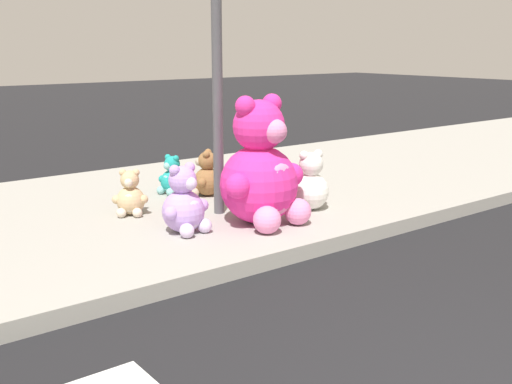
{
  "coord_description": "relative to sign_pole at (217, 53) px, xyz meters",
  "views": [
    {
      "loc": [
        -2.61,
        -0.98,
        1.93
      ],
      "look_at": [
        0.89,
        3.6,
        0.55
      ],
      "focal_mm": 43.3,
      "sensor_mm": 36.0,
      "label": 1
    }
  ],
  "objects": [
    {
      "name": "plush_lavender",
      "position": [
        -0.66,
        -0.39,
        -1.43
      ],
      "size": [
        0.52,
        0.47,
        0.68
      ],
      "color": "#B28CD8",
      "rests_on": "sidewalk"
    },
    {
      "name": "sidewalk",
      "position": [
        -1.0,
        0.8,
        -1.77
      ],
      "size": [
        28.0,
        4.4,
        0.15
      ],
      "primitive_type": "cube",
      "color": "#9E9B93",
      "rests_on": "ground_plane"
    },
    {
      "name": "plush_brown",
      "position": [
        0.32,
        0.76,
        -1.47
      ],
      "size": [
        0.4,
        0.4,
        0.56
      ],
      "color": "olive",
      "rests_on": "sidewalk"
    },
    {
      "name": "plush_pink_large",
      "position": [
        0.12,
        -0.59,
        -1.18
      ],
      "size": [
        1.0,
        0.9,
        1.3
      ],
      "color": "#F22D93",
      "rests_on": "sidewalk"
    },
    {
      "name": "plush_white",
      "position": [
        0.89,
        -0.46,
        -1.43
      ],
      "size": [
        0.51,
        0.46,
        0.66
      ],
      "color": "white",
      "rests_on": "sidewalk"
    },
    {
      "name": "plush_teal",
      "position": [
        0.04,
        1.09,
        -1.51
      ],
      "size": [
        0.34,
        0.36,
        0.48
      ],
      "color": "teal",
      "rests_on": "sidewalk"
    },
    {
      "name": "sign_pole",
      "position": [
        0.0,
        0.0,
        0.0
      ],
      "size": [
        0.56,
        0.11,
        3.2
      ],
      "color": "#4C4C51",
      "rests_on": "sidewalk"
    },
    {
      "name": "plush_red",
      "position": [
        0.75,
        0.01,
        -1.48
      ],
      "size": [
        0.4,
        0.39,
        0.54
      ],
      "color": "red",
      "rests_on": "sidewalk"
    },
    {
      "name": "plush_tan",
      "position": [
        -0.8,
        0.51,
        -1.5
      ],
      "size": [
        0.35,
        0.36,
        0.5
      ],
      "color": "tan",
      "rests_on": "sidewalk"
    }
  ]
}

